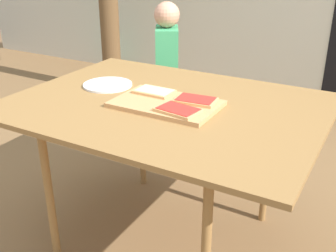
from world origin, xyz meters
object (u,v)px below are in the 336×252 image
(pizza_slice_near_right, at_px, (178,110))
(pizza_slice_far_left, at_px, (154,91))
(dining_table, at_px, (166,113))
(pizza_slice_far_right, at_px, (196,100))
(plate_white_left, at_px, (108,85))
(garden_hose_coil, at_px, (98,75))
(cutting_board, at_px, (166,104))
(child_left, at_px, (167,71))

(pizza_slice_near_right, relative_size, pizza_slice_far_left, 1.07)
(dining_table, height_order, pizza_slice_far_right, pizza_slice_far_right)
(plate_white_left, bearing_deg, garden_hose_coil, 130.41)
(dining_table, bearing_deg, pizza_slice_near_right, -42.64)
(cutting_board, bearing_deg, plate_white_left, 165.56)
(pizza_slice_near_right, distance_m, child_left, 1.10)
(pizza_slice_far_left, bearing_deg, plate_white_left, 174.50)
(cutting_board, distance_m, child_left, 0.99)
(cutting_board, relative_size, plate_white_left, 1.86)
(dining_table, bearing_deg, pizza_slice_far_left, 155.57)
(cutting_board, bearing_deg, pizza_slice_far_left, 145.04)
(dining_table, xyz_separation_m, garden_hose_coil, (-1.99, 1.98, -0.64))
(dining_table, distance_m, plate_white_left, 0.37)
(pizza_slice_near_right, bearing_deg, pizza_slice_far_left, 143.89)
(dining_table, distance_m, pizza_slice_far_left, 0.12)
(pizza_slice_far_right, bearing_deg, pizza_slice_far_left, 177.66)
(pizza_slice_far_right, bearing_deg, plate_white_left, 175.85)
(pizza_slice_far_left, bearing_deg, child_left, 115.76)
(pizza_slice_far_left, height_order, child_left, child_left)
(plate_white_left, bearing_deg, pizza_slice_far_right, -4.15)
(pizza_slice_far_left, relative_size, child_left, 0.17)
(child_left, bearing_deg, garden_hose_coil, 142.88)
(pizza_slice_far_right, relative_size, pizza_slice_far_left, 1.05)
(dining_table, xyz_separation_m, pizza_slice_far_left, (-0.08, 0.04, 0.08))
(pizza_slice_far_right, xyz_separation_m, pizza_slice_far_left, (-0.21, 0.01, 0.00))
(pizza_slice_near_right, relative_size, garden_hose_coil, 0.44)
(cutting_board, bearing_deg, garden_hose_coil, 134.93)
(pizza_slice_far_right, distance_m, child_left, 1.00)
(pizza_slice_near_right, xyz_separation_m, pizza_slice_far_left, (-0.20, 0.14, 0.00))
(plate_white_left, bearing_deg, dining_table, -10.03)
(pizza_slice_near_right, relative_size, child_left, 0.18)
(cutting_board, relative_size, pizza_slice_far_right, 2.42)
(plate_white_left, bearing_deg, cutting_board, -14.44)
(pizza_slice_far_right, bearing_deg, dining_table, -167.49)
(child_left, bearing_deg, dining_table, -60.79)
(pizza_slice_far_left, relative_size, garden_hose_coil, 0.41)
(cutting_board, xyz_separation_m, pizza_slice_near_right, (0.10, -0.07, 0.02))
(pizza_slice_far_right, relative_size, pizza_slice_near_right, 0.98)
(dining_table, distance_m, child_left, 0.95)
(dining_table, relative_size, child_left, 1.29)
(pizza_slice_near_right, distance_m, plate_white_left, 0.50)
(child_left, bearing_deg, pizza_slice_far_right, -53.57)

